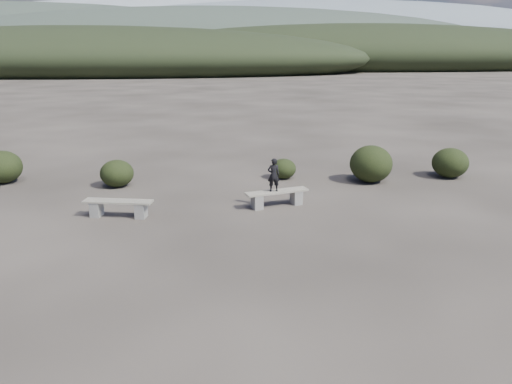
{
  "coord_description": "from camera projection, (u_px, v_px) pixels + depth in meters",
  "views": [
    {
      "loc": [
        -0.26,
        -8.96,
        4.72
      ],
      "look_at": [
        0.71,
        3.5,
        1.1
      ],
      "focal_mm": 35.0,
      "sensor_mm": 36.0,
      "label": 1
    }
  ],
  "objects": [
    {
      "name": "ground",
      "position": [
        234.0,
        295.0,
        9.91
      ],
      "size": [
        1200.0,
        1200.0,
        0.0
      ],
      "primitive_type": "plane",
      "color": "#292420",
      "rests_on": "ground"
    },
    {
      "name": "bench_left",
      "position": [
        118.0,
        207.0,
        14.39
      ],
      "size": [
        2.04,
        0.77,
        0.5
      ],
      "rotation": [
        0.0,
        0.0,
        -0.18
      ],
      "color": "gray",
      "rests_on": "ground"
    },
    {
      "name": "bench_right",
      "position": [
        277.0,
        197.0,
        15.36
      ],
      "size": [
        2.02,
        0.99,
        0.5
      ],
      "rotation": [
        0.0,
        0.0,
        0.3
      ],
      "color": "gray",
      "rests_on": "ground"
    },
    {
      "name": "seated_person",
      "position": [
        274.0,
        175.0,
        15.12
      ],
      "size": [
        0.4,
        0.29,
        1.03
      ],
      "primitive_type": "imported",
      "rotation": [
        0.0,
        0.0,
        3.27
      ],
      "color": "black",
      "rests_on": "bench_right"
    },
    {
      "name": "shrub_a",
      "position": [
        117.0,
        173.0,
        17.52
      ],
      "size": [
        1.17,
        1.17,
        0.95
      ],
      "primitive_type": "ellipsoid",
      "color": "black",
      "rests_on": "ground"
    },
    {
      "name": "shrub_c",
      "position": [
        283.0,
        169.0,
        18.63
      ],
      "size": [
        0.94,
        0.94,
        0.75
      ],
      "primitive_type": "ellipsoid",
      "color": "black",
      "rests_on": "ground"
    },
    {
      "name": "shrub_d",
      "position": [
        371.0,
        164.0,
        18.08
      ],
      "size": [
        1.53,
        1.53,
        1.34
      ],
      "primitive_type": "ellipsoid",
      "color": "black",
      "rests_on": "ground"
    },
    {
      "name": "shrub_e",
      "position": [
        450.0,
        163.0,
        18.75
      ],
      "size": [
        1.34,
        1.34,
        1.12
      ],
      "primitive_type": "ellipsoid",
      "color": "black",
      "rests_on": "ground"
    },
    {
      "name": "shrub_f",
      "position": [
        2.0,
        167.0,
        17.97
      ],
      "size": [
        1.39,
        1.39,
        1.18
      ],
      "primitive_type": "ellipsoid",
      "color": "black",
      "rests_on": "ground"
    },
    {
      "name": "mountain_ridges",
      "position": [
        204.0,
        38.0,
        331.02
      ],
      "size": [
        500.0,
        400.0,
        56.0
      ],
      "color": "black",
      "rests_on": "ground"
    }
  ]
}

